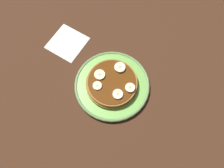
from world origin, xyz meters
The scene contains 9 objects.
ground_plane centered at (0.00, 0.00, -1.50)cm, with size 140.00×140.00×3.00cm, color #422616.
plate centered at (0.00, 0.00, 0.84)cm, with size 22.71×22.71×1.56cm.
pancake_stack centered at (-0.21, 0.16, 2.45)cm, with size 15.76×15.59×2.38cm.
banana_slice_0 centered at (1.58, 3.98, 3.90)cm, with size 2.96×2.96×0.85cm.
banana_slice_1 centered at (-4.70, -1.52, 3.99)cm, with size 3.28×3.28×1.02cm.
banana_slice_2 centered at (-2.28, 5.05, 3.96)cm, with size 2.85×2.85×0.96cm.
banana_slice_3 centered at (1.18, -3.99, 3.90)cm, with size 3.19×3.19×0.84cm.
banana_slice_4 centered at (4.00, -1.96, 3.84)cm, with size 2.63×2.63×0.73cm.
napkin centered at (0.40, -21.32, 0.15)cm, with size 11.00×11.00×0.30cm, color white.
Camera 1 is at (16.70, 17.28, 62.70)cm, focal length 35.26 mm.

